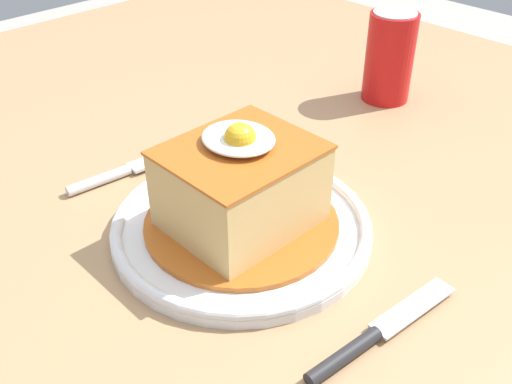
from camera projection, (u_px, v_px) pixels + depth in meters
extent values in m
cube|color=#A87F56|center=(291.00, 173.00, 0.72)|extent=(1.34, 1.09, 0.04)
cylinder|color=#A87F56|center=(243.00, 137.00, 1.54)|extent=(0.07, 0.07, 0.70)
cylinder|color=white|center=(242.00, 229.00, 0.59)|extent=(0.26, 0.26, 0.01)
torus|color=white|center=(241.00, 223.00, 0.58)|extent=(0.26, 0.26, 0.01)
cylinder|color=#B75B1E|center=(241.00, 222.00, 0.58)|extent=(0.19, 0.19, 0.01)
cube|color=#DBB770|center=(241.00, 187.00, 0.56)|extent=(0.11, 0.13, 0.08)
cube|color=#B75B1E|center=(240.00, 150.00, 0.53)|extent=(0.12, 0.14, 0.00)
ellipsoid|color=white|center=(238.00, 138.00, 0.54)|extent=(0.07, 0.06, 0.01)
sphere|color=yellow|center=(240.00, 139.00, 0.53)|extent=(0.03, 0.03, 0.03)
cylinder|color=silver|center=(99.00, 180.00, 0.66)|extent=(0.02, 0.08, 0.01)
cube|color=silver|center=(150.00, 162.00, 0.69)|extent=(0.03, 0.05, 0.00)
cylinder|color=silver|center=(172.00, 158.00, 0.70)|extent=(0.01, 0.03, 0.00)
cylinder|color=silver|center=(168.00, 155.00, 0.70)|extent=(0.01, 0.03, 0.00)
cylinder|color=silver|center=(165.00, 152.00, 0.71)|extent=(0.01, 0.03, 0.00)
cylinder|color=#262628|center=(344.00, 356.00, 0.45)|extent=(0.02, 0.08, 0.01)
cube|color=silver|center=(413.00, 307.00, 0.50)|extent=(0.03, 0.09, 0.00)
cylinder|color=red|center=(389.00, 58.00, 0.81)|extent=(0.07, 0.07, 0.12)
cylinder|color=silver|center=(395.00, 13.00, 0.77)|extent=(0.06, 0.06, 0.00)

